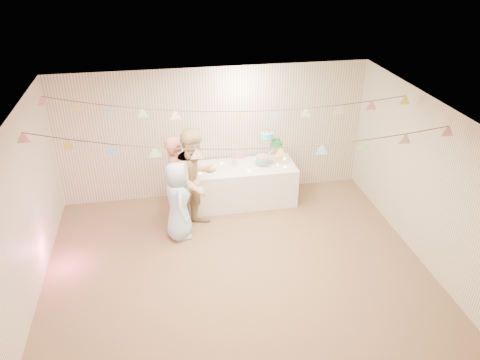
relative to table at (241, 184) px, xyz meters
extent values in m
plane|color=brown|center=(-0.44, -2.01, -0.39)|extent=(6.00, 6.00, 0.00)
plane|color=silver|center=(-0.44, -2.01, 2.21)|extent=(6.00, 6.00, 0.00)
plane|color=silver|center=(-0.44, 0.49, 0.91)|extent=(6.00, 6.00, 0.00)
plane|color=silver|center=(-0.44, -4.51, 0.91)|extent=(6.00, 6.00, 0.00)
plane|color=silver|center=(-3.44, -2.01, 0.91)|extent=(5.00, 5.00, 0.00)
plane|color=silver|center=(2.56, -2.01, 0.91)|extent=(5.00, 5.00, 0.00)
cube|color=white|center=(0.00, 0.00, 0.00)|extent=(2.09, 0.84, 0.78)
cylinder|color=white|center=(-0.60, -0.05, 0.37)|extent=(0.33, 0.33, 0.02)
imported|color=#C07464|center=(-1.23, -0.47, 0.45)|extent=(0.42, 0.63, 1.69)
imported|color=tan|center=(-0.94, -0.72, 0.56)|extent=(1.17, 1.14, 1.90)
imported|color=#A8CEEE|center=(-1.27, -0.95, 0.32)|extent=(0.50, 0.73, 1.43)
cylinder|color=#FFD88C|center=(-0.80, -0.15, 0.41)|extent=(0.04, 0.04, 0.03)
cylinder|color=#FFD88C|center=(-0.35, 0.18, 0.41)|extent=(0.04, 0.04, 0.03)
cylinder|color=#FFD88C|center=(0.10, -0.22, 0.41)|extent=(0.04, 0.04, 0.03)
cylinder|color=#FFD88C|center=(0.35, 0.22, 0.41)|extent=(0.04, 0.04, 0.03)
cylinder|color=#FFD88C|center=(0.82, -0.18, 0.41)|extent=(0.04, 0.04, 0.03)
cylinder|color=#FFD88C|center=(0.90, 0.15, 0.41)|extent=(0.04, 0.04, 0.03)
cylinder|color=#FFD88C|center=(0.71, -0.07, 0.41)|extent=(0.04, 0.04, 0.03)
camera|label=1|loc=(-1.47, -7.88, 4.40)|focal=35.00mm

